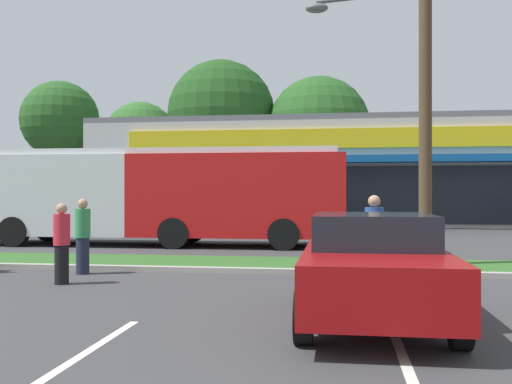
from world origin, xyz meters
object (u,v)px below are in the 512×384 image
object	(u,v)px
car_0	(236,215)
pedestrian_near_bench	(374,241)
utility_pole	(418,61)
car_3	(373,266)
pedestrian_mid	(62,243)
city_bus	(156,193)
car_1	(110,215)
pedestrian_by_pole	(83,236)

from	to	relation	value
car_0	pedestrian_near_bench	world-z (taller)	pedestrian_near_bench
utility_pole	car_3	xyz separation A→B (m)	(-1.37, -5.75, -4.11)
pedestrian_mid	city_bus	bearing A→B (deg)	91.38
car_3	city_bus	bearing A→B (deg)	-148.40
utility_pole	car_3	world-z (taller)	utility_pole
city_bus	car_3	world-z (taller)	city_bus
car_1	pedestrian_by_pole	world-z (taller)	pedestrian_by_pole
car_1	pedestrian_mid	xyz separation A→B (m)	(4.51, -13.46, 0.00)
utility_pole	car_3	distance (m)	7.20
utility_pole	car_1	xyz separation A→B (m)	(-11.77, 10.20, -4.08)
car_3	pedestrian_near_bench	bearing A→B (deg)	176.38
car_1	pedestrian_mid	world-z (taller)	pedestrian_mid
utility_pole	car_0	xyz separation A→B (m)	(-6.44, 11.66, -4.09)
utility_pole	city_bus	size ratio (longest dim) A/B	0.71
pedestrian_near_bench	city_bus	bearing A→B (deg)	175.44
car_0	utility_pole	bearing A→B (deg)	-61.08
car_3	pedestrian_mid	world-z (taller)	pedestrian_mid
city_bus	car_1	size ratio (longest dim) A/B	2.75
car_0	car_3	distance (m)	18.14
car_1	pedestrian_near_bench	bearing A→B (deg)	129.25
car_1	car_3	distance (m)	19.04
pedestrian_near_bench	car_0	bearing A→B (deg)	154.33
utility_pole	pedestrian_by_pole	distance (m)	8.69
city_bus	pedestrian_by_pole	xyz separation A→B (m)	(0.58, -6.96, -0.93)
utility_pole	car_0	bearing A→B (deg)	118.92
car_1	pedestrian_mid	bearing A→B (deg)	108.53
pedestrian_near_bench	pedestrian_mid	bearing A→B (deg)	-130.92
car_0	pedestrian_by_pole	xyz separation A→B (m)	(-1.02, -13.53, 0.04)
pedestrian_near_bench	pedestrian_by_pole	xyz separation A→B (m)	(-6.28, 0.89, -0.05)
utility_pole	pedestrian_mid	world-z (taller)	utility_pole
car_3	pedestrian_by_pole	bearing A→B (deg)	-122.54
car_3	pedestrian_near_bench	size ratio (longest dim) A/B	2.41
car_1	car_3	size ratio (longest dim) A/B	1.11
utility_pole	car_0	distance (m)	13.93
city_bus	car_3	xyz separation A→B (m)	(6.68, -10.85, -0.99)
utility_pole	car_1	bearing A→B (deg)	139.09
car_0	car_1	size ratio (longest dim) A/B	1.01
pedestrian_mid	car_0	bearing A→B (deg)	82.85
pedestrian_near_bench	pedestrian_mid	xyz separation A→B (m)	(-6.07, -0.51, -0.08)
car_0	pedestrian_by_pole	size ratio (longest dim) A/B	2.85
city_bus	car_0	bearing A→B (deg)	-104.30
pedestrian_near_bench	car_1	bearing A→B (deg)	173.54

